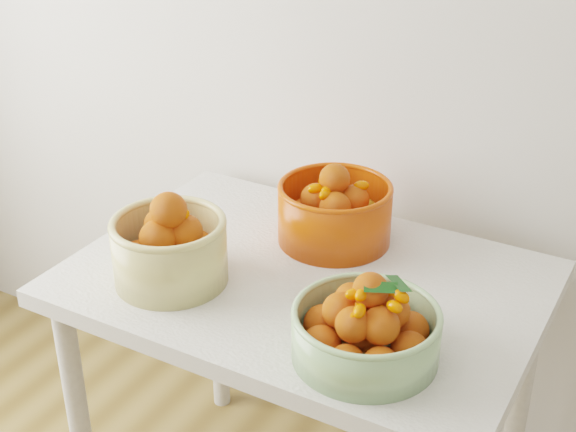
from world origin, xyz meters
name	(u,v)px	position (x,y,z in m)	size (l,w,h in m)	color
table	(304,312)	(-0.33, 1.60, 0.65)	(1.00, 0.70, 0.75)	silver
bowl_cream	(170,248)	(-0.57, 1.45, 0.83)	(0.30, 0.30, 0.21)	#D1BF78
bowl_green	(366,329)	(-0.10, 1.41, 0.81)	(0.36, 0.36, 0.18)	#93BA81
bowl_orange	(334,211)	(-0.34, 1.77, 0.83)	(0.30, 0.30, 0.19)	red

